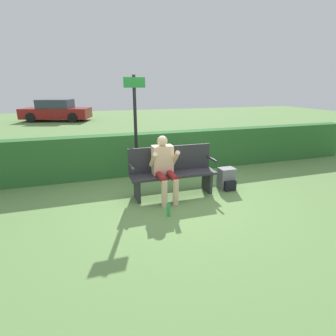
{
  "coord_description": "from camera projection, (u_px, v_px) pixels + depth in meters",
  "views": [
    {
      "loc": [
        -1.63,
        -4.7,
        2.14
      ],
      "look_at": [
        -0.15,
        -0.1,
        0.63
      ],
      "focal_mm": 28.0,
      "sensor_mm": 36.0,
      "label": 1
    }
  ],
  "objects": [
    {
      "name": "park_bench",
      "position": [
        172.0,
        171.0,
        5.3
      ],
      "size": [
        1.74,
        0.44,
        0.99
      ],
      "color": "#2D2D33",
      "rests_on": "ground"
    },
    {
      "name": "parked_car",
      "position": [
        56.0,
        111.0,
        16.62
      ],
      "size": [
        4.42,
        2.79,
        1.34
      ],
      "rotation": [
        0.0,
        0.0,
        -0.3
      ],
      "color": "maroon",
      "rests_on": "ground"
    },
    {
      "name": "person_seated",
      "position": [
        164.0,
        165.0,
        5.05
      ],
      "size": [
        0.53,
        0.65,
        1.23
      ],
      "color": "beige",
      "rests_on": "ground"
    },
    {
      "name": "ground_plane",
      "position": [
        173.0,
        195.0,
        5.39
      ],
      "size": [
        40.0,
        40.0,
        0.0
      ],
      "primitive_type": "plane",
      "color": "#668E4C"
    },
    {
      "name": "signpost",
      "position": [
        136.0,
        125.0,
        5.62
      ],
      "size": [
        0.45,
        0.09,
        2.36
      ],
      "color": "black",
      "rests_on": "ground"
    },
    {
      "name": "backpack",
      "position": [
        227.0,
        179.0,
        5.67
      ],
      "size": [
        0.34,
        0.34,
        0.46
      ],
      "color": "slate",
      "rests_on": "ground"
    },
    {
      "name": "hedge_back",
      "position": [
        153.0,
        153.0,
        6.68
      ],
      "size": [
        12.0,
        0.39,
        1.03
      ],
      "color": "#2D662D",
      "rests_on": "ground"
    },
    {
      "name": "water_bottle",
      "position": [
        169.0,
        210.0,
        4.48
      ],
      "size": [
        0.06,
        0.06,
        0.26
      ],
      "color": "green",
      "rests_on": "ground"
    }
  ]
}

